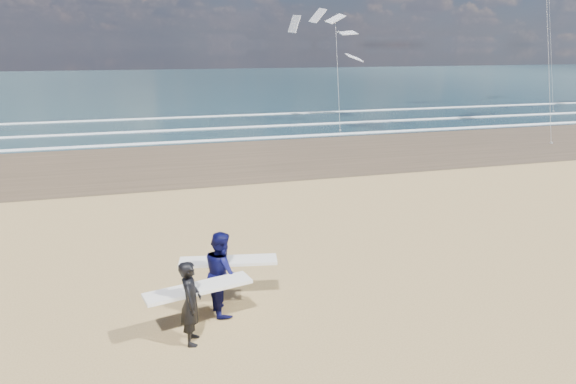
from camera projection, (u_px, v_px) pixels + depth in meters
name	position (u px, v px, depth m)	size (l,w,h in m)	color
wet_sand_strip	(494.00, 141.00, 31.96)	(220.00, 12.00, 0.01)	#4D3D29
ocean	(275.00, 82.00, 81.81)	(220.00, 100.00, 0.02)	#1A333A
foam_breakers	(413.00, 118.00, 41.27)	(220.00, 11.70, 0.05)	white
surfer_near	(192.00, 300.00, 10.14)	(2.26, 1.19, 1.75)	black
surfer_far	(223.00, 272.00, 11.29)	(2.26, 1.30, 1.88)	#0B0D42
kite_0	(547.00, 5.00, 31.40)	(6.99, 4.87, 13.82)	slate
kite_1	(337.00, 55.00, 36.80)	(6.27, 4.79, 8.82)	slate
kite_5	(550.00, 32.00, 46.33)	(4.97, 4.65, 13.14)	slate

